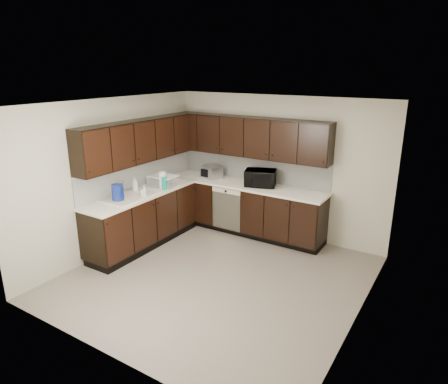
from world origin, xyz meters
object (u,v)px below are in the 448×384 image
object	(u,v)px
microwave	(260,178)
storage_bin	(163,181)
sink	(129,201)
toaster_oven	(211,172)
blue_pitcher	(118,193)

from	to	relation	value
microwave	storage_bin	bearing A→B (deg)	-168.42
sink	toaster_oven	xyz separation A→B (m)	(0.47, 1.72, 0.17)
storage_bin	blue_pitcher	world-z (taller)	blue_pitcher
storage_bin	blue_pitcher	xyz separation A→B (m)	(-0.04, -1.04, 0.05)
storage_bin	blue_pitcher	distance (m)	1.04
toaster_oven	blue_pitcher	size ratio (longest dim) A/B	1.33
microwave	toaster_oven	xyz separation A→B (m)	(-1.03, -0.00, -0.03)
blue_pitcher	sink	bearing A→B (deg)	109.74
microwave	blue_pitcher	xyz separation A→B (m)	(-1.50, -1.93, -0.01)
microwave	toaster_oven	size ratio (longest dim) A/B	1.45
sink	toaster_oven	size ratio (longest dim) A/B	2.24
sink	storage_bin	world-z (taller)	sink
blue_pitcher	storage_bin	bearing A→B (deg)	108.75
sink	storage_bin	distance (m)	0.84
microwave	toaster_oven	world-z (taller)	microwave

